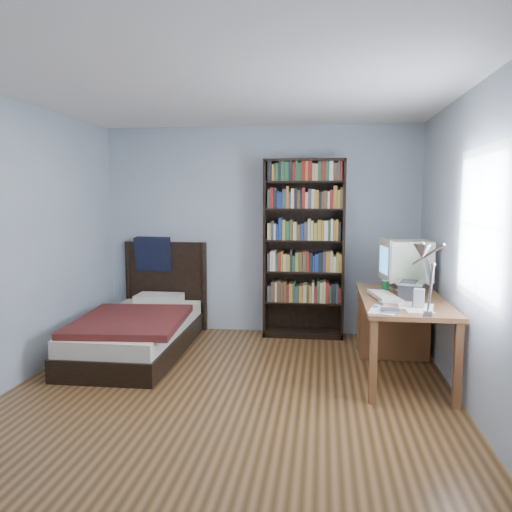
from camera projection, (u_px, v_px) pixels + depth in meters
The scene contains 14 objects.
room at pixel (230, 248), 3.99m from camera, with size 4.20×4.24×2.50m.
desk at pixel (395, 320), 5.07m from camera, with size 0.75×1.55×0.73m.
crt_monitor at pixel (405, 261), 4.99m from camera, with size 0.49×0.45×0.50m.
laptop at pixel (413, 287), 4.57m from camera, with size 0.37×0.35×0.37m.
desk_lamp at pixel (424, 259), 3.48m from camera, with size 0.24×0.52×0.62m.
keyboard at pixel (385, 296), 4.59m from camera, with size 0.19×0.49×0.03m, color beige.
speaker at pixel (419, 299), 4.16m from camera, with size 0.08×0.08×0.17m, color gray.
soda_can at pixel (385, 287), 4.83m from camera, with size 0.07×0.07×0.12m, color #083D16.
mouse at pixel (397, 290), 4.91m from camera, with size 0.06×0.11×0.04m, color silver.
phone_silver at pixel (383, 303), 4.31m from camera, with size 0.05×0.10×0.02m, color silver.
phone_grey at pixel (377, 306), 4.21m from camera, with size 0.04×0.09×0.02m, color gray.
external_drive at pixel (389, 311), 4.01m from camera, with size 0.13×0.13×0.03m, color gray.
bookshelf at pixel (304, 249), 5.86m from camera, with size 0.94×0.30×2.09m.
bed at pixel (140, 327), 5.39m from camera, with size 1.14×2.07×1.16m.
Camera 1 is at (0.76, -3.91, 1.66)m, focal length 35.00 mm.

